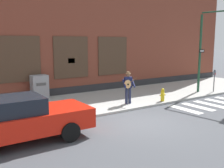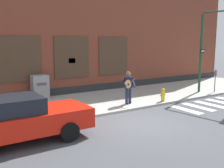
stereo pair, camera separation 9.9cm
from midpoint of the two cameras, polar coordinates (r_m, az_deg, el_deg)
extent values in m
plane|color=#424449|center=(10.96, 6.05, -8.28)|extent=(160.00, 160.00, 0.00)
cube|color=#9E9E99|center=(14.26, -4.66, -3.91)|extent=(28.00, 4.98, 0.11)
cube|color=brown|center=(18.00, -12.00, 13.18)|extent=(28.00, 4.00, 9.19)
cube|color=#28282B|center=(16.38, -8.87, -1.49)|extent=(28.00, 0.04, 0.55)
cube|color=#473323|center=(15.11, -19.57, 5.11)|extent=(2.25, 0.06, 2.51)
cube|color=black|center=(15.10, -19.56, 5.11)|extent=(2.13, 0.03, 2.39)
cube|color=#473323|center=(16.12, -9.04, 5.74)|extent=(2.25, 0.06, 2.51)
cube|color=black|center=(16.11, -9.02, 5.74)|extent=(2.13, 0.03, 2.39)
cube|color=#473323|center=(17.59, 0.01, 6.14)|extent=(2.25, 0.06, 2.51)
cube|color=black|center=(17.59, 0.03, 6.14)|extent=(2.13, 0.03, 2.39)
cube|color=yellow|center=(16.11, -8.99, 5.03)|extent=(0.44, 0.02, 0.30)
cube|color=silver|center=(13.32, 15.44, -5.38)|extent=(0.42, 1.90, 0.01)
cube|color=silver|center=(14.04, 18.01, -4.76)|extent=(0.42, 1.90, 0.01)
cube|color=silver|center=(14.78, 20.33, -4.19)|extent=(0.42, 1.90, 0.01)
cube|color=silver|center=(15.55, 22.41, -3.67)|extent=(0.42, 1.90, 0.01)
cube|color=red|center=(9.20, -19.44, -7.83)|extent=(4.60, 1.85, 0.68)
cube|color=black|center=(8.99, -21.19, -4.36)|extent=(1.84, 1.59, 0.52)
cube|color=silver|center=(10.44, -8.15, -5.00)|extent=(0.06, 0.24, 0.12)
cube|color=silver|center=(9.45, -5.12, -6.45)|extent=(0.06, 0.24, 0.12)
cylinder|color=black|center=(10.47, -13.43, -7.43)|extent=(0.66, 0.24, 0.66)
cylinder|color=black|center=(8.92, -9.43, -10.24)|extent=(0.66, 0.24, 0.66)
cylinder|color=#1E233D|center=(13.58, 3.67, -2.51)|extent=(0.15, 0.15, 0.84)
cylinder|color=#1E233D|center=(13.51, 2.96, -2.57)|extent=(0.15, 0.15, 0.84)
cube|color=#191E47|center=(13.43, 3.33, 0.38)|extent=(0.43, 0.34, 0.55)
sphere|color=brown|center=(13.38, 3.35, 2.02)|extent=(0.22, 0.22, 0.22)
cylinder|color=olive|center=(13.37, 3.35, 2.28)|extent=(0.27, 0.28, 0.02)
cylinder|color=olive|center=(13.36, 3.35, 2.49)|extent=(0.18, 0.18, 0.09)
cylinder|color=#191E47|center=(13.41, 4.44, 0.19)|extent=(0.26, 0.51, 0.39)
cylinder|color=#191E47|center=(13.27, 2.47, 0.11)|extent=(0.26, 0.51, 0.39)
ellipsoid|color=tan|center=(13.25, 3.23, -0.04)|extent=(0.38, 0.24, 0.44)
cylinder|color=black|center=(13.19, 3.30, -0.08)|extent=(0.09, 0.04, 0.09)
cylinder|color=brown|center=(13.28, 4.33, 0.76)|extent=(0.46, 0.19, 0.34)
cylinder|color=#1E472D|center=(17.45, 18.44, 6.23)|extent=(0.15, 0.15, 4.83)
cube|color=black|center=(17.39, 18.79, 6.82)|extent=(0.60, 0.12, 0.20)
cube|color=white|center=(17.38, 18.84, 6.82)|extent=(0.40, 0.07, 0.07)
cylinder|color=#47474C|center=(17.99, 21.16, 0.11)|extent=(0.06, 0.06, 1.05)
cube|color=#565B66|center=(17.91, 21.28, 2.24)|extent=(0.13, 0.10, 0.30)
sphere|color=#565B66|center=(17.89, 21.31, 2.81)|extent=(0.11, 0.11, 0.11)
cube|color=red|center=(17.88, 21.42, 2.08)|extent=(0.09, 0.01, 0.07)
cube|color=gray|center=(15.12, -15.68, -0.66)|extent=(0.89, 0.62, 1.35)
cube|color=#4C4C4C|center=(14.79, -15.33, -0.07)|extent=(0.54, 0.02, 0.16)
cylinder|color=gold|center=(14.39, 10.76, -2.59)|extent=(0.20, 0.20, 0.55)
sphere|color=gold|center=(14.32, 10.80, -1.28)|extent=(0.18, 0.18, 0.18)
cylinder|color=gold|center=(14.28, 10.36, -2.44)|extent=(0.10, 0.07, 0.07)
cylinder|color=gold|center=(14.47, 11.16, -2.31)|extent=(0.10, 0.07, 0.07)
camera|label=1|loc=(0.05, -90.23, -0.04)|focal=42.00mm
camera|label=2|loc=(0.05, 89.77, 0.04)|focal=42.00mm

